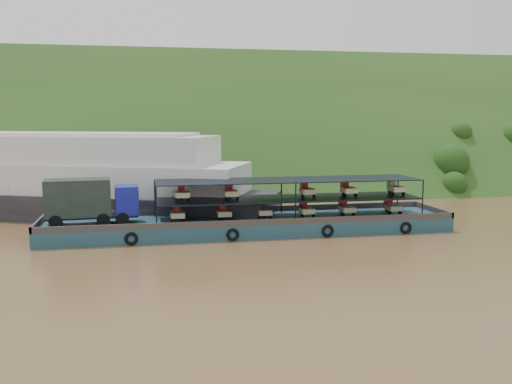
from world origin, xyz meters
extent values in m
plane|color=brown|center=(0.00, 0.00, 0.00)|extent=(160.00, 160.00, 0.00)
cube|color=#1A3B15|center=(0.00, 36.00, 0.00)|extent=(140.00, 39.60, 39.60)
cube|color=#16404D|center=(-3.06, 0.75, 0.60)|extent=(35.00, 7.00, 1.20)
cube|color=#592D19|center=(-3.06, 4.15, 1.45)|extent=(35.00, 0.20, 0.50)
cube|color=#592D19|center=(-3.06, -2.65, 1.45)|extent=(35.00, 0.20, 0.50)
cube|color=#592D19|center=(14.34, 0.75, 1.45)|extent=(0.20, 7.00, 0.50)
cube|color=#592D19|center=(-20.46, 0.75, 1.45)|extent=(0.20, 7.00, 0.50)
torus|color=black|center=(-13.06, -2.80, 0.55)|extent=(1.06, 0.26, 1.06)
torus|color=black|center=(-5.06, -2.80, 0.55)|extent=(1.06, 0.26, 1.06)
torus|color=black|center=(2.94, -2.80, 0.55)|extent=(1.06, 0.26, 1.06)
torus|color=black|center=(9.94, -2.80, 0.55)|extent=(1.06, 0.26, 1.06)
cylinder|color=black|center=(-18.91, -0.75, 1.74)|extent=(1.10, 0.45, 1.07)
cylinder|color=black|center=(-19.08, 1.50, 1.74)|extent=(1.10, 0.45, 1.07)
cylinder|color=black|center=(-15.27, -0.48, 1.74)|extent=(1.10, 0.45, 1.07)
cylinder|color=black|center=(-15.44, 1.77, 1.74)|extent=(1.10, 0.45, 1.07)
cylinder|color=black|center=(-13.78, -0.37, 1.74)|extent=(1.10, 0.45, 1.07)
cylinder|color=black|center=(-13.94, 1.88, 1.74)|extent=(1.10, 0.45, 1.07)
cube|color=black|center=(-16.21, 0.58, 1.90)|extent=(7.45, 2.89, 0.21)
cube|color=navy|center=(-13.43, 0.78, 3.13)|extent=(2.01, 2.70, 2.36)
cube|color=black|center=(-12.52, 0.85, 3.56)|extent=(0.22, 2.14, 0.97)
cube|color=black|center=(-17.28, 0.50, 3.45)|extent=(5.32, 2.94, 3.00)
cube|color=black|center=(0.44, 0.75, 2.86)|extent=(23.00, 5.00, 0.12)
cube|color=black|center=(0.44, 0.75, 4.50)|extent=(23.00, 5.00, 0.08)
cylinder|color=black|center=(-11.06, -1.75, 2.85)|extent=(0.12, 0.12, 3.30)
cylinder|color=black|center=(-11.06, 3.25, 2.85)|extent=(0.12, 0.12, 3.30)
cylinder|color=black|center=(0.44, -1.75, 2.85)|extent=(0.12, 0.12, 3.30)
cylinder|color=black|center=(0.44, 3.25, 2.85)|extent=(0.12, 0.12, 3.30)
cylinder|color=black|center=(11.94, -1.75, 2.85)|extent=(0.12, 0.12, 3.30)
cylinder|color=black|center=(11.94, 3.25, 2.85)|extent=(0.12, 0.12, 3.30)
cylinder|color=black|center=(-9.27, 1.80, 1.46)|extent=(0.12, 0.52, 0.52)
cylinder|color=black|center=(-9.77, 0.00, 1.46)|extent=(0.14, 0.52, 0.52)
cylinder|color=black|center=(-8.77, 0.00, 1.46)|extent=(0.14, 0.52, 0.52)
cube|color=beige|center=(-9.27, 0.35, 1.80)|extent=(1.15, 1.50, 0.44)
cube|color=red|center=(-9.27, 1.50, 1.98)|extent=(0.55, 0.80, 0.80)
cube|color=red|center=(-9.27, 1.30, 2.48)|extent=(0.50, 0.10, 0.10)
cylinder|color=black|center=(-5.32, 1.80, 1.46)|extent=(0.12, 0.52, 0.52)
cylinder|color=black|center=(-5.82, 0.00, 1.46)|extent=(0.14, 0.52, 0.52)
cylinder|color=black|center=(-4.82, 0.00, 1.46)|extent=(0.14, 0.52, 0.52)
cube|color=#C2BC89|center=(-5.32, 0.35, 1.80)|extent=(1.15, 1.50, 0.44)
cube|color=red|center=(-5.32, 1.50, 1.98)|extent=(0.55, 0.80, 0.80)
cube|color=red|center=(-5.32, 1.30, 2.48)|extent=(0.50, 0.10, 0.10)
cylinder|color=black|center=(-1.81, 1.80, 1.46)|extent=(0.12, 0.52, 0.52)
cylinder|color=black|center=(-2.31, 0.00, 1.46)|extent=(0.14, 0.52, 0.52)
cylinder|color=black|center=(-1.31, 0.00, 1.46)|extent=(0.14, 0.52, 0.52)
cube|color=beige|center=(-1.81, 0.35, 1.80)|extent=(1.15, 1.50, 0.44)
cube|color=#AF0B12|center=(-1.81, 1.50, 1.98)|extent=(0.55, 0.80, 0.80)
cube|color=#AF0B12|center=(-1.81, 1.30, 2.48)|extent=(0.50, 0.10, 0.10)
cylinder|color=black|center=(2.02, 1.80, 1.46)|extent=(0.12, 0.52, 0.52)
cylinder|color=black|center=(1.52, 0.00, 1.46)|extent=(0.14, 0.52, 0.52)
cylinder|color=black|center=(2.52, 0.00, 1.46)|extent=(0.14, 0.52, 0.52)
cube|color=beige|center=(2.02, 0.35, 1.80)|extent=(1.15, 1.50, 0.44)
cube|color=red|center=(2.02, 1.50, 1.98)|extent=(0.55, 0.80, 0.80)
cube|color=red|center=(2.02, 1.30, 2.48)|extent=(0.50, 0.10, 0.10)
cylinder|color=black|center=(5.76, 1.80, 1.46)|extent=(0.12, 0.52, 0.52)
cylinder|color=black|center=(5.26, 0.00, 1.46)|extent=(0.14, 0.52, 0.52)
cylinder|color=black|center=(6.26, 0.00, 1.46)|extent=(0.14, 0.52, 0.52)
cube|color=#C2BB89|center=(5.76, 0.35, 1.80)|extent=(1.15, 1.50, 0.44)
cube|color=red|center=(5.76, 1.50, 1.98)|extent=(0.55, 0.80, 0.80)
cube|color=red|center=(5.76, 1.30, 2.48)|extent=(0.50, 0.10, 0.10)
cylinder|color=black|center=(10.19, 1.80, 1.46)|extent=(0.12, 0.52, 0.52)
cylinder|color=black|center=(9.69, 0.00, 1.46)|extent=(0.14, 0.52, 0.52)
cylinder|color=black|center=(10.69, 0.00, 1.46)|extent=(0.14, 0.52, 0.52)
cube|color=tan|center=(10.19, 0.35, 1.80)|extent=(1.15, 1.50, 0.44)
cube|color=red|center=(10.19, 1.50, 1.98)|extent=(0.55, 0.80, 0.80)
cube|color=red|center=(10.19, 1.30, 2.48)|extent=(0.50, 0.10, 0.10)
cylinder|color=black|center=(-8.85, 1.80, 3.18)|extent=(0.12, 0.52, 0.52)
cylinder|color=black|center=(-9.35, 0.00, 3.18)|extent=(0.14, 0.52, 0.52)
cylinder|color=black|center=(-8.35, 0.00, 3.18)|extent=(0.14, 0.52, 0.52)
cube|color=beige|center=(-8.85, 0.35, 3.52)|extent=(1.15, 1.50, 0.44)
cube|color=red|center=(-8.85, 1.50, 3.70)|extent=(0.55, 0.80, 0.80)
cube|color=red|center=(-8.85, 1.30, 4.20)|extent=(0.50, 0.10, 0.10)
cylinder|color=black|center=(-4.71, 1.80, 3.18)|extent=(0.12, 0.52, 0.52)
cylinder|color=black|center=(-5.21, 0.00, 3.18)|extent=(0.14, 0.52, 0.52)
cylinder|color=black|center=(-4.21, 0.00, 3.18)|extent=(0.14, 0.52, 0.52)
cube|color=#CBBB8F|center=(-4.71, 0.35, 3.52)|extent=(1.15, 1.50, 0.44)
cube|color=#B5140C|center=(-4.71, 1.50, 3.70)|extent=(0.55, 0.80, 0.80)
cube|color=#B5140C|center=(-4.71, 1.30, 4.20)|extent=(0.50, 0.10, 0.10)
cylinder|color=black|center=(2.07, 1.80, 3.18)|extent=(0.12, 0.52, 0.52)
cylinder|color=black|center=(1.57, 0.00, 3.18)|extent=(0.14, 0.52, 0.52)
cylinder|color=black|center=(2.57, 0.00, 3.18)|extent=(0.14, 0.52, 0.52)
cube|color=tan|center=(2.07, 0.35, 3.52)|extent=(1.15, 1.50, 0.44)
cube|color=#BA0C0D|center=(2.07, 1.50, 3.70)|extent=(0.55, 0.80, 0.80)
cube|color=#BA0C0D|center=(2.07, 1.30, 4.20)|extent=(0.50, 0.10, 0.10)
cylinder|color=black|center=(5.91, 1.80, 3.18)|extent=(0.12, 0.52, 0.52)
cylinder|color=black|center=(5.41, 0.00, 3.18)|extent=(0.14, 0.52, 0.52)
cylinder|color=black|center=(6.41, 0.00, 3.18)|extent=(0.14, 0.52, 0.52)
cube|color=beige|center=(5.91, 0.35, 3.52)|extent=(1.15, 1.50, 0.44)
cube|color=red|center=(5.91, 1.50, 3.70)|extent=(0.55, 0.80, 0.80)
cube|color=red|center=(5.91, 1.30, 4.20)|extent=(0.50, 0.10, 0.10)
cylinder|color=black|center=(10.44, 1.80, 3.18)|extent=(0.12, 0.52, 0.52)
cylinder|color=black|center=(9.94, 0.00, 3.18)|extent=(0.14, 0.52, 0.52)
cylinder|color=black|center=(10.94, 0.00, 3.18)|extent=(0.14, 0.52, 0.52)
cube|color=beige|center=(10.44, 0.35, 3.52)|extent=(1.15, 1.50, 0.44)
cube|color=tan|center=(10.44, 1.50, 3.70)|extent=(0.55, 0.80, 0.80)
cube|color=tan|center=(10.44, 1.30, 4.20)|extent=(0.50, 0.10, 0.10)
cube|color=black|center=(-19.08, 13.07, 1.25)|extent=(42.25, 26.17, 2.49)
cube|color=silver|center=(-19.08, 13.07, 3.95)|extent=(36.12, 22.72, 2.91)
cube|color=silver|center=(-19.08, 13.07, 6.76)|extent=(29.99, 19.27, 2.70)
cube|color=silver|center=(-19.08, 13.07, 8.26)|extent=(25.77, 16.65, 0.31)
camera|label=1|loc=(-11.96, -47.31, 9.92)|focal=40.00mm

